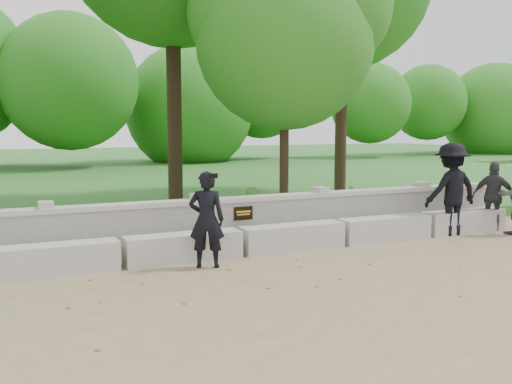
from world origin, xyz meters
TOP-DOWN VIEW (x-y plane):
  - ground at (0.00, 0.00)m, footprint 80.00×80.00m
  - lawn at (0.00, 14.00)m, footprint 40.00×22.00m
  - concrete_bench at (0.00, 1.90)m, footprint 11.90×0.45m
  - parapet_wall at (0.00, 2.60)m, footprint 12.50×0.35m
  - man_main at (-0.80, 1.37)m, footprint 0.64×0.61m
  - visitor_mid at (4.54, 1.80)m, footprint 1.21×0.71m
  - visitor_right at (5.72, 1.80)m, footprint 0.77×0.89m
  - tree_near_right at (1.99, 4.10)m, footprint 3.77×3.77m
  - shrub_b at (1.18, 3.92)m, footprint 0.47×0.46m
  - shrub_c at (3.42, 3.30)m, footprint 0.75×0.76m
  - shrub_d at (0.10, 4.63)m, footprint 0.42×0.44m

SIDE VIEW (x-z plane):
  - ground at x=0.00m, z-range 0.00..0.00m
  - lawn at x=0.00m, z-range 0.00..0.25m
  - concrete_bench at x=0.00m, z-range 0.00..0.45m
  - parapet_wall at x=0.00m, z-range 0.01..0.91m
  - shrub_d at x=0.10m, z-range 0.25..0.87m
  - shrub_c at x=3.42m, z-range 0.25..0.89m
  - shrub_b at x=1.18m, z-range 0.25..0.91m
  - visitor_right at x=5.72m, z-range 0.00..1.44m
  - man_main at x=-0.80m, z-range 0.00..1.49m
  - visitor_mid at x=4.54m, z-range 0.00..1.84m
  - tree_near_right at x=1.99m, z-range 1.30..7.17m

